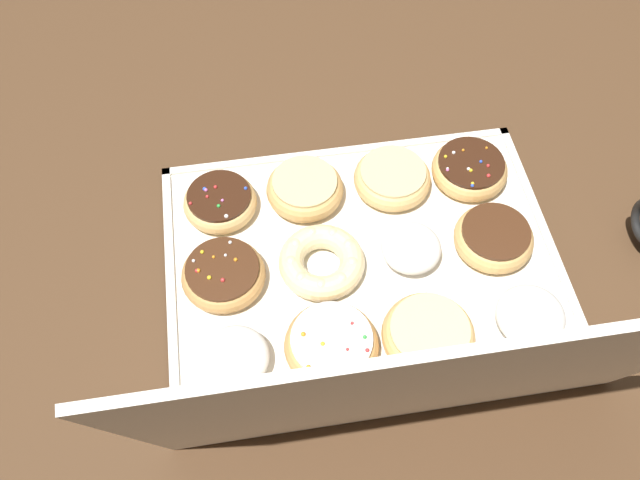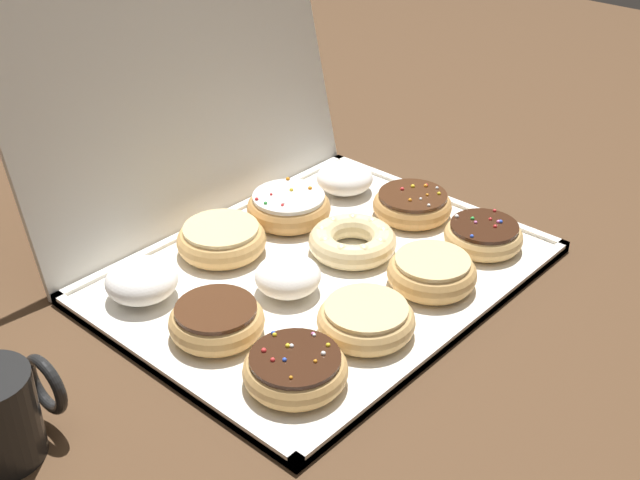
{
  "view_description": "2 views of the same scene",
  "coord_description": "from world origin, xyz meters",
  "px_view_note": "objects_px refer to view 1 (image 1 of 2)",
  "views": [
    {
      "loc": [
        0.13,
        0.47,
        0.82
      ],
      "look_at": [
        0.06,
        -0.02,
        0.04
      ],
      "focal_mm": 37.94,
      "sensor_mm": 36.0,
      "label": 1
    },
    {
      "loc": [
        -0.67,
        -0.6,
        0.6
      ],
      "look_at": [
        0.03,
        0.03,
        0.03
      ],
      "focal_mm": 46.31,
      "sensor_mm": 36.0,
      "label": 2
    }
  ],
  "objects_px": {
    "donut_box": "(363,265)",
    "sprinkle_donut_7": "(223,274)",
    "sprinkle_donut_0": "(470,169)",
    "powdered_filled_donut_5": "(412,251)",
    "chocolate_frosted_donut_4": "(493,236)",
    "glazed_ring_donut_2": "(305,189)",
    "glazed_ring_donut_1": "(392,178)",
    "powdered_filled_donut_8": "(530,316)",
    "sprinkle_donut_10": "(331,345)",
    "cruller_donut_6": "(322,262)",
    "glazed_ring_donut_9": "(428,335)",
    "powdered_filled_donut_11": "(235,357)",
    "sprinkle_donut_3": "(220,202)"
  },
  "relations": [
    {
      "from": "sprinkle_donut_7",
      "to": "sprinkle_donut_0",
      "type": "bearing_deg",
      "value": -161.74
    },
    {
      "from": "cruller_donut_6",
      "to": "glazed_ring_donut_9",
      "type": "distance_m",
      "value": 0.18
    },
    {
      "from": "sprinkle_donut_0",
      "to": "cruller_donut_6",
      "type": "xyz_separation_m",
      "value": [
        0.24,
        0.13,
        -0.0
      ]
    },
    {
      "from": "glazed_ring_donut_2",
      "to": "sprinkle_donut_7",
      "type": "distance_m",
      "value": 0.18
    },
    {
      "from": "cruller_donut_6",
      "to": "sprinkle_donut_0",
      "type": "bearing_deg",
      "value": -152.8
    },
    {
      "from": "donut_box",
      "to": "chocolate_frosted_donut_4",
      "type": "xyz_separation_m",
      "value": [
        -0.18,
        -0.0,
        0.03
      ]
    },
    {
      "from": "glazed_ring_donut_1",
      "to": "glazed_ring_donut_9",
      "type": "xyz_separation_m",
      "value": [
        0.01,
        0.26,
        0.0
      ]
    },
    {
      "from": "sprinkle_donut_7",
      "to": "glazed_ring_donut_1",
      "type": "bearing_deg",
      "value": -154.25
    },
    {
      "from": "powdered_filled_donut_5",
      "to": "glazed_ring_donut_9",
      "type": "xyz_separation_m",
      "value": [
        0.01,
        0.13,
        -0.0
      ]
    },
    {
      "from": "powdered_filled_donut_11",
      "to": "sprinkle_donut_0",
      "type": "bearing_deg",
      "value": -146.26
    },
    {
      "from": "sprinkle_donut_10",
      "to": "donut_box",
      "type": "bearing_deg",
      "value": -117.84
    },
    {
      "from": "chocolate_frosted_donut_4",
      "to": "sprinkle_donut_10",
      "type": "bearing_deg",
      "value": 27.19
    },
    {
      "from": "chocolate_frosted_donut_4",
      "to": "glazed_ring_donut_9",
      "type": "height_order",
      "value": "same"
    },
    {
      "from": "sprinkle_donut_10",
      "to": "powdered_filled_donut_11",
      "type": "bearing_deg",
      "value": -0.68
    },
    {
      "from": "glazed_ring_donut_2",
      "to": "powdered_filled_donut_5",
      "type": "xyz_separation_m",
      "value": [
        -0.13,
        0.13,
        0.0
      ]
    },
    {
      "from": "sprinkle_donut_7",
      "to": "sprinkle_donut_10",
      "type": "bearing_deg",
      "value": 135.35
    },
    {
      "from": "powdered_filled_donut_8",
      "to": "sprinkle_donut_10",
      "type": "bearing_deg",
      "value": -0.21
    },
    {
      "from": "donut_box",
      "to": "sprinkle_donut_7",
      "type": "distance_m",
      "value": 0.19
    },
    {
      "from": "powdered_filled_donut_5",
      "to": "cruller_donut_6",
      "type": "height_order",
      "value": "powdered_filled_donut_5"
    },
    {
      "from": "sprinkle_donut_3",
      "to": "sprinkle_donut_10",
      "type": "xyz_separation_m",
      "value": [
        -0.12,
        0.25,
        0.0
      ]
    },
    {
      "from": "glazed_ring_donut_9",
      "to": "powdered_filled_donut_5",
      "type": "bearing_deg",
      "value": -93.45
    },
    {
      "from": "donut_box",
      "to": "chocolate_frosted_donut_4",
      "type": "bearing_deg",
      "value": -178.87
    },
    {
      "from": "powdered_filled_donut_5",
      "to": "cruller_donut_6",
      "type": "xyz_separation_m",
      "value": [
        0.12,
        -0.0,
        -0.0
      ]
    },
    {
      "from": "sprinkle_donut_0",
      "to": "sprinkle_donut_10",
      "type": "xyz_separation_m",
      "value": [
        0.25,
        0.25,
        0.0
      ]
    },
    {
      "from": "powdered_filled_donut_8",
      "to": "powdered_filled_donut_5",
      "type": "bearing_deg",
      "value": -43.32
    },
    {
      "from": "chocolate_frosted_donut_4",
      "to": "powdered_filled_donut_8",
      "type": "height_order",
      "value": "powdered_filled_donut_8"
    },
    {
      "from": "chocolate_frosted_donut_4",
      "to": "sprinkle_donut_10",
      "type": "height_order",
      "value": "sprinkle_donut_10"
    },
    {
      "from": "glazed_ring_donut_2",
      "to": "sprinkle_donut_0",
      "type": "bearing_deg",
      "value": 179.93
    },
    {
      "from": "sprinkle_donut_3",
      "to": "cruller_donut_6",
      "type": "bearing_deg",
      "value": 136.55
    },
    {
      "from": "cruller_donut_6",
      "to": "sprinkle_donut_7",
      "type": "distance_m",
      "value": 0.13
    },
    {
      "from": "donut_box",
      "to": "glazed_ring_donut_2",
      "type": "xyz_separation_m",
      "value": [
        0.06,
        -0.13,
        0.03
      ]
    },
    {
      "from": "glazed_ring_donut_1",
      "to": "powdered_filled_donut_8",
      "type": "distance_m",
      "value": 0.28
    },
    {
      "from": "donut_box",
      "to": "sprinkle_donut_7",
      "type": "xyz_separation_m",
      "value": [
        0.19,
        -0.0,
        0.02
      ]
    },
    {
      "from": "glazed_ring_donut_1",
      "to": "powdered_filled_donut_5",
      "type": "distance_m",
      "value": 0.13
    },
    {
      "from": "powdered_filled_donut_5",
      "to": "powdered_filled_donut_8",
      "type": "bearing_deg",
      "value": 136.68
    },
    {
      "from": "donut_box",
      "to": "sprinkle_donut_0",
      "type": "height_order",
      "value": "sprinkle_donut_0"
    },
    {
      "from": "powdered_filled_donut_11",
      "to": "chocolate_frosted_donut_4",
      "type": "bearing_deg",
      "value": -161.13
    },
    {
      "from": "sprinkle_donut_0",
      "to": "powdered_filled_donut_8",
      "type": "xyz_separation_m",
      "value": [
        -0.01,
        0.25,
        0.0
      ]
    },
    {
      "from": "sprinkle_donut_0",
      "to": "powdered_filled_donut_5",
      "type": "distance_m",
      "value": 0.18
    },
    {
      "from": "sprinkle_donut_0",
      "to": "glazed_ring_donut_9",
      "type": "xyz_separation_m",
      "value": [
        0.13,
        0.26,
        0.0
      ]
    },
    {
      "from": "glazed_ring_donut_1",
      "to": "cruller_donut_6",
      "type": "bearing_deg",
      "value": 45.05
    },
    {
      "from": "donut_box",
      "to": "sprinkle_donut_7",
      "type": "height_order",
      "value": "sprinkle_donut_7"
    },
    {
      "from": "sprinkle_donut_7",
      "to": "powdered_filled_donut_8",
      "type": "height_order",
      "value": "powdered_filled_donut_8"
    },
    {
      "from": "sprinkle_donut_3",
      "to": "glazed_ring_donut_2",
      "type": "bearing_deg",
      "value": -178.64
    },
    {
      "from": "sprinkle_donut_7",
      "to": "glazed_ring_donut_9",
      "type": "distance_m",
      "value": 0.28
    },
    {
      "from": "glazed_ring_donut_1",
      "to": "powdered_filled_donut_8",
      "type": "bearing_deg",
      "value": 116.76
    },
    {
      "from": "glazed_ring_donut_2",
      "to": "sprinkle_donut_3",
      "type": "height_order",
      "value": "glazed_ring_donut_2"
    },
    {
      "from": "sprinkle_donut_0",
      "to": "sprinkle_donut_3",
      "type": "relative_size",
      "value": 1.06
    },
    {
      "from": "sprinkle_donut_3",
      "to": "glazed_ring_donut_9",
      "type": "relative_size",
      "value": 0.89
    },
    {
      "from": "chocolate_frosted_donut_4",
      "to": "powdered_filled_donut_11",
      "type": "bearing_deg",
      "value": 18.87
    }
  ]
}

